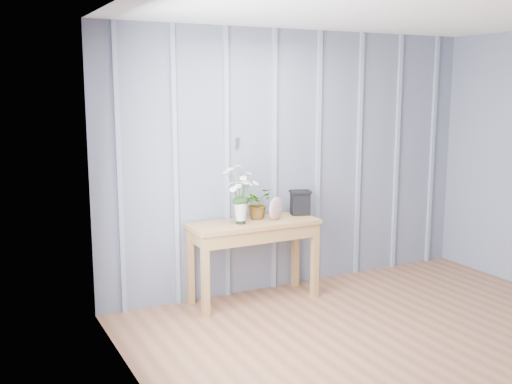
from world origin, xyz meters
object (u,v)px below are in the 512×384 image
felt_disc_vessel (276,208)px  carved_box (300,202)px  sideboard (254,234)px  daisy_vase (241,187)px

felt_disc_vessel → carved_box: (0.32, 0.09, 0.01)m
sideboard → daisy_vase: (-0.14, -0.03, 0.45)m
daisy_vase → felt_disc_vessel: size_ratio=2.50×
daisy_vase → felt_disc_vessel: daisy_vase is taller
daisy_vase → felt_disc_vessel: 0.42m
sideboard → carved_box: (0.53, 0.06, 0.24)m
daisy_vase → felt_disc_vessel: bearing=-0.8°
felt_disc_vessel → carved_box: carved_box is taller
daisy_vase → carved_box: size_ratio=2.29×
sideboard → daisy_vase: 0.48m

